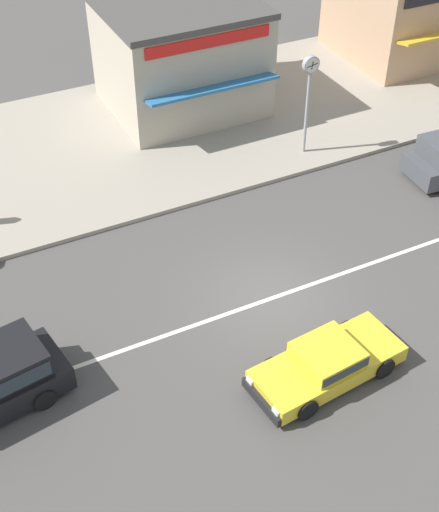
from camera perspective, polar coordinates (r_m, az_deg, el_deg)
name	(u,v)px	position (r m, az deg, el deg)	size (l,w,h in m)	color
ground_plane	(271,299)	(21.02, 4.15, -3.41)	(160.00, 160.00, 0.00)	#4C4947
lane_centre_stripe	(271,298)	(21.02, 4.15, -3.41)	(50.40, 0.14, 0.01)	silver
kerb_strip	(143,136)	(28.44, -6.16, 9.50)	(68.00, 10.00, 0.15)	#9E9384
sedan_yellow_2	(327,362)	(18.74, 8.58, -8.42)	(4.31, 2.04, 1.06)	yellow
street_clock	(309,83)	(26.04, 7.19, 13.57)	(0.62, 0.22, 3.81)	#9E9EA3
shopfront_corner_warung	(397,10)	(35.01, 14.01, 18.53)	(4.67, 6.23, 4.13)	tan
shopfront_far_kios	(181,56)	(29.46, -3.11, 15.67)	(5.92, 6.00, 4.28)	#B2A893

